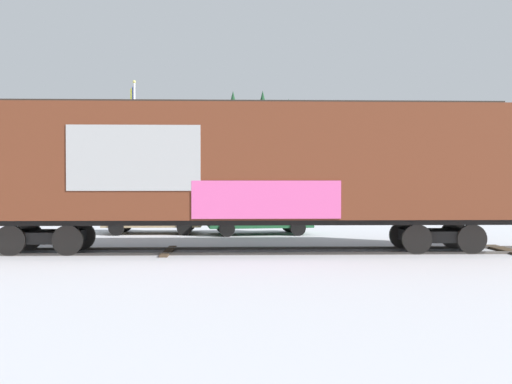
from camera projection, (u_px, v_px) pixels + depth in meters
The scene contains 7 objects.
ground_plane at pixel (209, 252), 17.76m from camera, with size 260.00×260.00×0.00m, color #B2B5BC.
track at pixel (266, 251), 17.77m from camera, with size 60.01×4.15×0.08m.
freight_car at pixel (244, 165), 17.70m from camera, with size 17.46×3.75×4.77m.
flagpole at pixel (134, 130), 31.12m from camera, with size 0.65×1.56×7.79m.
hillside at pixel (250, 169), 81.54m from camera, with size 140.53×42.56×13.26m.
parked_car_tan at pixel (152, 214), 24.17m from camera, with size 4.22×2.13×1.74m.
parked_car_green at pixel (259, 213), 23.82m from camera, with size 4.55×2.52×1.75m.
Camera 1 is at (1.65, -17.71, 2.20)m, focal length 39.50 mm.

